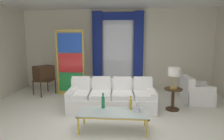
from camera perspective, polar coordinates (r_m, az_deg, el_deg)
ground_plane at (r=4.87m, az=-0.96°, el=-14.08°), size 16.00×16.00×0.00m
wall_rear at (r=7.52m, az=1.33°, el=6.13°), size 8.00×0.12×3.00m
curtained_window at (r=7.34m, az=1.71°, el=7.92°), size 2.00×0.17×2.70m
couch_white_long at (r=5.42m, az=-0.11°, el=-8.12°), size 2.39×1.05×0.86m
coffee_table at (r=4.18m, az=0.38°, el=-12.62°), size 1.45×0.60×0.41m
bottle_blue_decanter at (r=4.16m, az=7.30°, el=-11.24°), size 0.12×0.12×0.21m
bottle_crystal_tall at (r=4.29m, az=5.47°, el=-9.82°), size 0.06×0.06×0.31m
bottle_amber_squat at (r=4.33m, az=-2.62°, el=-9.31°), size 0.07×0.07×0.35m
vintage_tv at (r=7.03m, az=-19.41°, el=-1.01°), size 0.75×0.77×1.35m
armchair_white at (r=6.41m, az=23.18°, el=-6.28°), size 0.84×0.83×0.80m
stained_glass_divider at (r=6.72m, az=-12.08°, el=1.71°), size 0.95×0.05×2.20m
peacock_figurine at (r=6.48m, az=-8.42°, el=-6.04°), size 0.44×0.60×0.50m
round_side_table at (r=5.56m, az=17.45°, el=-7.60°), size 0.48×0.48×0.59m
table_lamp_brass at (r=5.40m, az=17.80°, el=-0.75°), size 0.32×0.32×0.57m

